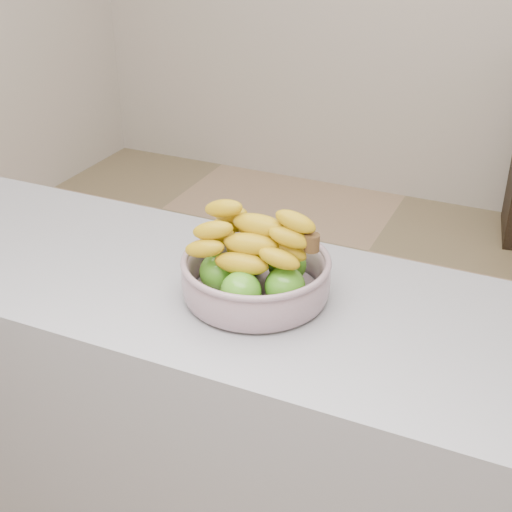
# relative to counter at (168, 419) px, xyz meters

# --- Properties ---
(ground) EXTENTS (4.00, 4.00, 0.00)m
(ground) POSITION_rel_counter_xyz_m (0.00, 0.72, -0.45)
(ground) COLOR tan
(ground) RESTS_ON ground
(counter) EXTENTS (2.00, 0.60, 0.90)m
(counter) POSITION_rel_counter_xyz_m (0.00, 0.00, 0.00)
(counter) COLOR gray
(counter) RESTS_ON ground
(fruit_bowl) EXTENTS (0.33, 0.33, 0.20)m
(fruit_bowl) POSITION_rel_counter_xyz_m (0.26, -0.00, 0.51)
(fruit_bowl) COLOR #AAB7CC
(fruit_bowl) RESTS_ON counter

